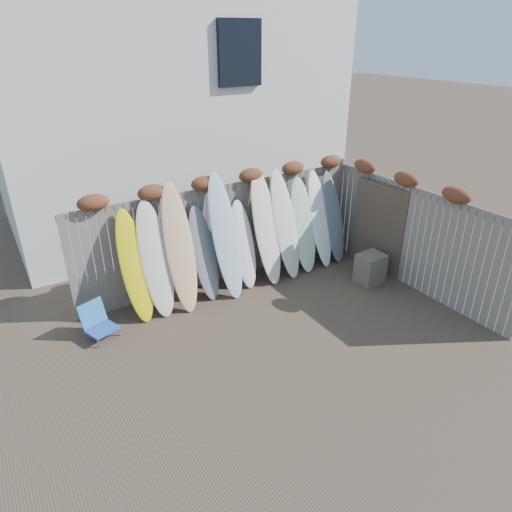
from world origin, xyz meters
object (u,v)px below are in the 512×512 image
surfboard_0 (135,267)px  wooden_crate (370,268)px  lattice_panel (378,228)px  beach_chair (97,321)px

surfboard_0 → wooden_crate: bearing=-19.1°
lattice_panel → surfboard_0: (-4.89, 0.89, 0.03)m
wooden_crate → lattice_panel: (0.51, 0.39, 0.63)m
beach_chair → lattice_panel: 5.76m
beach_chair → wooden_crate: 5.28m
beach_chair → lattice_panel: bearing=-6.4°
beach_chair → surfboard_0: size_ratio=0.30×
beach_chair → surfboard_0: bearing=17.2°
beach_chair → wooden_crate: (5.18, -1.03, 0.02)m
surfboard_0 → beach_chair: bearing=-165.7°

